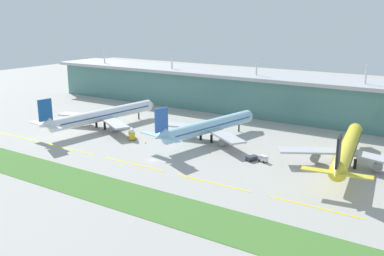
{
  "coord_description": "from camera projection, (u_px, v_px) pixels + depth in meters",
  "views": [
    {
      "loc": [
        97.9,
        -122.6,
        53.57
      ],
      "look_at": [
        0.73,
        26.76,
        7.0
      ],
      "focal_mm": 40.47,
      "sensor_mm": 36.0,
      "label": 1
    }
  ],
  "objects": [
    {
      "name": "taxiway_stripe_west",
      "position": [
        19.0,
        137.0,
        196.19
      ],
      "size": [
        28.0,
        0.7,
        0.04
      ],
      "primitive_type": "cube",
      "color": "yellow",
      "rests_on": "ground"
    },
    {
      "name": "airliner_middle",
      "position": [
        208.0,
        127.0,
        188.84
      ],
      "size": [
        47.86,
        63.76,
        18.9
      ],
      "color": "#9ED1EA",
      "rests_on": "ground"
    },
    {
      "name": "taxiway_stripe_east",
      "position": [
        315.0,
        207.0,
        124.44
      ],
      "size": [
        28.0,
        0.7,
        0.04
      ],
      "primitive_type": "cube",
      "color": "yellow",
      "rests_on": "ground"
    },
    {
      "name": "airliner_far",
      "position": [
        347.0,
        149.0,
        156.61
      ],
      "size": [
        48.36,
        67.79,
        18.9
      ],
      "color": "yellow",
      "rests_on": "ground"
    },
    {
      "name": "taxiway_stripe_mid_west",
      "position": [
        71.0,
        149.0,
        178.25
      ],
      "size": [
        28.0,
        0.7,
        0.04
      ],
      "primitive_type": "cube",
      "color": "yellow",
      "rests_on": "ground"
    },
    {
      "name": "safety_cone_left_wingtip",
      "position": [
        146.0,
        143.0,
        186.35
      ],
      "size": [
        0.56,
        0.56,
        0.7
      ],
      "primitive_type": "cone",
      "color": "orange",
      "rests_on": "ground"
    },
    {
      "name": "ground_plane",
      "position": [
        152.0,
        160.0,
        164.62
      ],
      "size": [
        600.0,
        600.0,
        0.0
      ],
      "primitive_type": "plane",
      "color": "#A8A59E"
    },
    {
      "name": "terminal_building",
      "position": [
        260.0,
        94.0,
        240.57
      ],
      "size": [
        288.0,
        34.0,
        31.16
      ],
      "color": "slate",
      "rests_on": "ground"
    },
    {
      "name": "taxiway_stripe_centre",
      "position": [
        134.0,
        164.0,
        160.31
      ],
      "size": [
        28.0,
        0.7,
        0.04
      ],
      "primitive_type": "cube",
      "color": "yellow",
      "rests_on": "ground"
    },
    {
      "name": "taxiway_stripe_mid_east",
      "position": [
        213.0,
        183.0,
        142.37
      ],
      "size": [
        28.0,
        0.7,
        0.04
      ],
      "primitive_type": "cube",
      "color": "yellow",
      "rests_on": "ground"
    },
    {
      "name": "safety_cone_nose_front",
      "position": [
        210.0,
        153.0,
        172.74
      ],
      "size": [
        0.56,
        0.56,
        0.7
      ],
      "primitive_type": "cone",
      "color": "orange",
      "rests_on": "ground"
    },
    {
      "name": "airliner_near",
      "position": [
        102.0,
        115.0,
        210.28
      ],
      "size": [
        48.47,
        70.55,
        18.9
      ],
      "color": "white",
      "rests_on": "ground"
    },
    {
      "name": "fuel_truck",
      "position": [
        132.0,
        134.0,
        192.77
      ],
      "size": [
        6.85,
        7.01,
        4.95
      ],
      "color": "gold",
      "rests_on": "ground"
    },
    {
      "name": "grass_verge",
      "position": [
        93.0,
        186.0,
        139.57
      ],
      "size": [
        300.0,
        18.0,
        0.1
      ],
      "primitive_type": "cube",
      "color": "#477A33",
      "rests_on": "ground"
    },
    {
      "name": "baggage_cart",
      "position": [
        263.0,
        159.0,
        162.53
      ],
      "size": [
        4.01,
        3.07,
        2.48
      ],
      "color": "silver",
      "rests_on": "ground"
    },
    {
      "name": "pushback_tug",
      "position": [
        252.0,
        158.0,
        164.07
      ],
      "size": [
        3.82,
        4.97,
        1.85
      ],
      "color": "#333842",
      "rests_on": "ground"
    }
  ]
}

